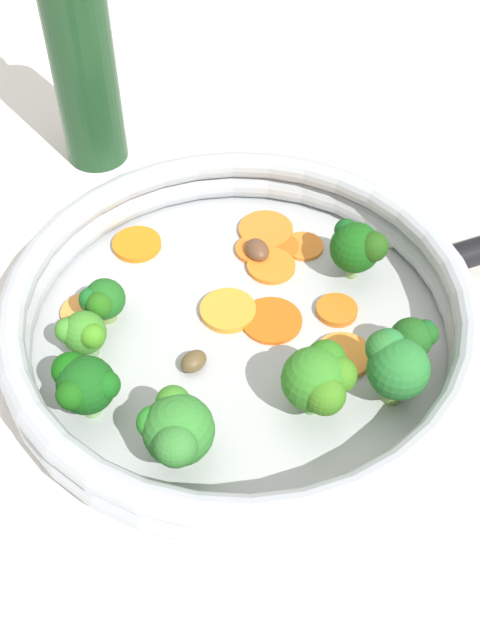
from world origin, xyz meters
name	(u,v)px	position (x,y,z in m)	size (l,w,h in m)	color
ground_plane	(240,344)	(0.00, 0.00, 0.00)	(4.00, 4.00, 0.00)	silver
skillet	(240,339)	(0.00, 0.00, 0.01)	(0.34, 0.34, 0.01)	#B2B5B7
skillet_rim_wall	(240,314)	(0.00, 0.00, 0.04)	(0.36, 0.36, 0.04)	#ACB3BB
skillet_rivet_left	(444,310)	(-0.05, -0.15, 0.02)	(0.01, 0.01, 0.01)	#B6B5BC
skillet_rivet_right	(392,243)	(0.03, -0.16, 0.02)	(0.01, 0.01, 0.01)	#AFB4B3
carrot_slice_0	(304,246)	(0.06, -0.09, 0.02)	(0.03, 0.03, 0.00)	orange
carrot_slice_1	(137,244)	(0.12, 0.04, 0.02)	(0.04, 0.04, 0.01)	orange
carrot_slice_2	(395,346)	(-0.06, -0.10, 0.02)	(0.03, 0.03, 0.00)	orange
carrot_slice_3	(279,247)	(0.07, -0.07, 0.02)	(0.03, 0.03, 0.00)	#E35C17
carrot_slice_4	(270,318)	(0.00, -0.03, 0.02)	(0.05, 0.05, 0.00)	#E75B14
carrot_slice_5	(256,249)	(0.08, -0.05, 0.02)	(0.04, 0.04, 0.00)	orange
carrot_slice_6	(266,230)	(0.10, -0.07, 0.02)	(0.05, 0.05, 0.00)	orange
carrot_slice_7	(337,310)	(-0.01, -0.08, 0.02)	(0.03, 0.03, 0.01)	orange
carrot_slice_8	(344,355)	(-0.05, -0.06, 0.02)	(0.04, 0.04, 0.00)	orange
carrot_slice_9	(86,312)	(0.07, 0.10, 0.02)	(0.04, 0.04, 0.00)	#F1943E
carrot_slice_10	(271,266)	(0.05, -0.05, 0.02)	(0.04, 0.04, 0.00)	orange
carrot_slice_11	(233,309)	(0.02, 0.00, 0.02)	(0.04, 0.04, 0.01)	orange
broccoli_floret_0	(83,334)	(0.03, 0.11, 0.04)	(0.04, 0.04, 0.04)	#6E965D
broccoli_floret_1	(357,247)	(0.02, -0.11, 0.05)	(0.05, 0.04, 0.05)	#7E9C58
broccoli_floret_2	(413,340)	(-0.08, -0.10, 0.04)	(0.03, 0.03, 0.05)	#8CA36D
broccoli_floret_3	(101,301)	(0.06, 0.09, 0.04)	(0.03, 0.04, 0.04)	#7B9951
broccoli_floret_4	(320,378)	(-0.09, -0.02, 0.05)	(0.05, 0.05, 0.06)	#6E9753
broccoli_floret_5	(84,384)	(-0.02, 0.13, 0.05)	(0.05, 0.04, 0.05)	#7BB169
broccoli_floret_6	(395,363)	(-0.10, -0.07, 0.05)	(0.05, 0.04, 0.06)	#7E9A4C
broccoli_floret_7	(176,430)	(-0.08, 0.08, 0.05)	(0.06, 0.05, 0.06)	#7DB162
mushroom_piece_0	(257,250)	(0.07, -0.05, 0.02)	(0.03, 0.02, 0.01)	brown
mushroom_piece_1	(194,361)	(-0.02, 0.04, 0.02)	(0.02, 0.02, 0.01)	brown
oil_bottle	(82,58)	(0.28, 0.03, 0.11)	(0.06, 0.06, 0.25)	#193D1E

